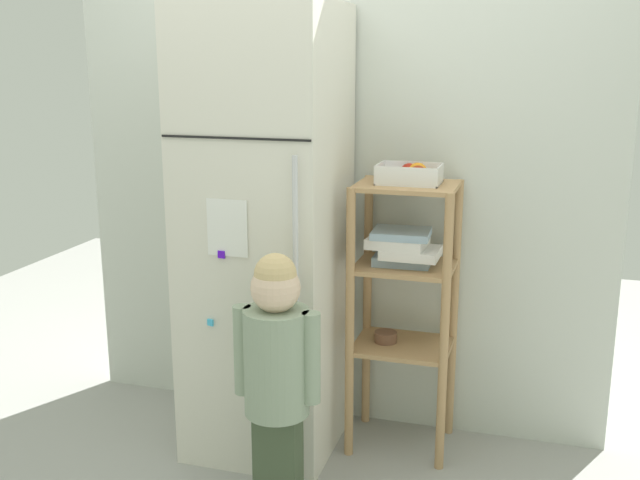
{
  "coord_description": "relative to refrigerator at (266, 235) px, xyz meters",
  "views": [
    {
      "loc": [
        0.85,
        -2.73,
        1.62
      ],
      "look_at": [
        0.03,
        0.02,
        0.9
      ],
      "focal_mm": 41.94,
      "sensor_mm": 36.0,
      "label": 1
    }
  ],
  "objects": [
    {
      "name": "ground_plane",
      "position": [
        0.2,
        -0.02,
        -0.91
      ],
      "size": [
        6.0,
        6.0,
        0.0
      ],
      "primitive_type": "plane",
      "color": "#999993"
    },
    {
      "name": "refrigerator",
      "position": [
        0.0,
        0.0,
        0.0
      ],
      "size": [
        0.58,
        0.63,
        1.82
      ],
      "color": "silver",
      "rests_on": "ground"
    },
    {
      "name": "pantry_shelf_unit",
      "position": [
        0.54,
        0.12,
        -0.17
      ],
      "size": [
        0.41,
        0.34,
        1.13
      ],
      "color": "tan",
      "rests_on": "ground"
    },
    {
      "name": "fruit_bin",
      "position": [
        0.57,
        0.14,
        0.25
      ],
      "size": [
        0.25,
        0.18,
        0.08
      ],
      "color": "white",
      "rests_on": "pantry_shelf_unit"
    },
    {
      "name": "child_standing",
      "position": [
        0.22,
        -0.5,
        -0.32
      ],
      "size": [
        0.31,
        0.23,
        0.97
      ],
      "color": "#435239",
      "rests_on": "ground"
    },
    {
      "name": "kitchen_wall_back",
      "position": [
        0.2,
        0.33,
        0.25
      ],
      "size": [
        2.37,
        0.03,
        2.32
      ],
      "primitive_type": "cube",
      "color": "silver",
      "rests_on": "ground"
    }
  ]
}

